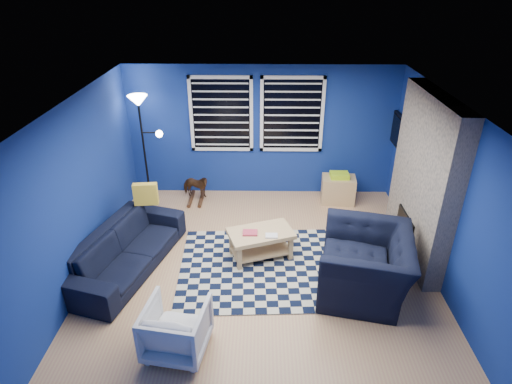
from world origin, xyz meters
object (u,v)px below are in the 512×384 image
sofa (126,249)px  armchair_bent (176,328)px  coffee_table (261,239)px  floor_lamp (141,116)px  cabinet (338,189)px  rocking_horse (195,186)px  armchair_big (365,264)px  tv (401,134)px

sofa → armchair_bent: bearing=-130.6°
coffee_table → floor_lamp: floor_lamp is taller
cabinet → floor_lamp: floor_lamp is taller
cabinet → floor_lamp: 3.85m
rocking_horse → cabinet: (2.72, -0.01, -0.04)m
sofa → rocking_horse: 2.22m
sofa → cabinet: (3.43, 2.09, -0.05)m
armchair_big → coffee_table: 1.61m
armchair_bent → cabinet: 4.36m
armchair_big → floor_lamp: floor_lamp is taller
sofa → floor_lamp: 2.50m
armchair_bent → rocking_horse: bearing=-76.0°
tv → cabinet: tv is taller
cabinet → floor_lamp: (-3.58, 0.01, 1.41)m
tv → rocking_horse: tv is taller
armchair_big → rocking_horse: 3.70m
armchair_bent → floor_lamp: floor_lamp is taller
armchair_bent → floor_lamp: bearing=-62.9°
armchair_big → coffee_table: bearing=-105.5°
tv → sofa: 4.98m
armchair_bent → cabinet: armchair_bent is taller
armchair_big → cabinet: 2.55m
sofa → coffee_table: bearing=-65.6°
sofa → coffee_table: 2.00m
tv → coffee_table: 3.17m
tv → coffee_table: tv is taller
coffee_table → floor_lamp: size_ratio=0.53×
sofa → armchair_big: bearing=-81.7°
armchair_big → rocking_horse: (-2.68, 2.55, -0.13)m
tv → floor_lamp: size_ratio=0.49×
coffee_table → floor_lamp: (-2.12, 1.80, 1.35)m
tv → cabinet: bearing=175.2°
tv → sofa: tv is taller
armchair_big → rocking_horse: size_ratio=2.42×
sofa → cabinet: bearing=-42.8°
sofa → armchair_bent: 1.85m
coffee_table → cabinet: size_ratio=1.68×
rocking_horse → sofa: bearing=177.4°
sofa → rocking_horse: bearing=-3.0°
sofa → cabinet: sofa is taller
armchair_big → cabinet: armchair_big is taller
rocking_horse → cabinet: bearing=-73.8°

